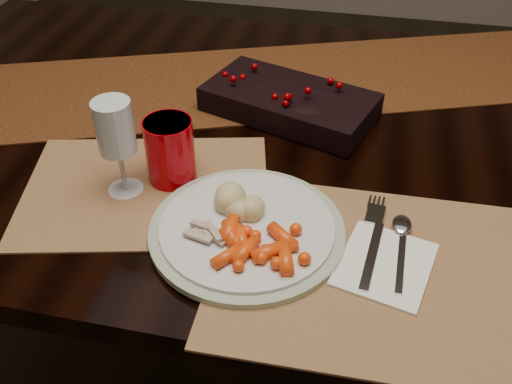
% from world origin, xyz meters
% --- Properties ---
extents(floor, '(5.00, 5.00, 0.00)m').
position_xyz_m(floor, '(0.00, 0.00, 0.00)').
color(floor, black).
rests_on(floor, ground).
extents(dining_table, '(1.80, 1.00, 0.75)m').
position_xyz_m(dining_table, '(0.00, 0.00, 0.38)').
color(dining_table, black).
rests_on(dining_table, floor).
extents(table_runner, '(1.63, 0.89, 0.00)m').
position_xyz_m(table_runner, '(-0.05, 0.19, 0.75)').
color(table_runner, '#462B09').
rests_on(table_runner, dining_table).
extents(centerpiece, '(0.36, 0.26, 0.06)m').
position_xyz_m(centerpiece, '(-0.03, 0.06, 0.79)').
color(centerpiece, black).
rests_on(centerpiece, table_runner).
extents(placemat_main, '(0.49, 0.36, 0.00)m').
position_xyz_m(placemat_main, '(0.17, -0.33, 0.75)').
color(placemat_main, brown).
rests_on(placemat_main, dining_table).
extents(placemat_second, '(0.45, 0.38, 0.00)m').
position_xyz_m(placemat_second, '(-0.22, -0.23, 0.75)').
color(placemat_second, brown).
rests_on(placemat_second, dining_table).
extents(dinner_plate, '(0.30, 0.30, 0.02)m').
position_xyz_m(dinner_plate, '(-0.03, -0.30, 0.76)').
color(dinner_plate, silver).
rests_on(dinner_plate, placemat_main).
extents(baby_carrots, '(0.11, 0.09, 0.02)m').
position_xyz_m(baby_carrots, '(-0.01, -0.35, 0.78)').
color(baby_carrots, '#F1450E').
rests_on(baby_carrots, dinner_plate).
extents(mashed_potatoes, '(0.10, 0.10, 0.04)m').
position_xyz_m(mashed_potatoes, '(-0.05, -0.27, 0.79)').
color(mashed_potatoes, '#D4C578').
rests_on(mashed_potatoes, dinner_plate).
extents(turkey_shreds, '(0.08, 0.08, 0.02)m').
position_xyz_m(turkey_shreds, '(-0.09, -0.33, 0.78)').
color(turkey_shreds, '#CEA790').
rests_on(turkey_shreds, dinner_plate).
extents(napkin, '(0.15, 0.17, 0.00)m').
position_xyz_m(napkin, '(0.17, -0.32, 0.76)').
color(napkin, white).
rests_on(napkin, placemat_main).
extents(fork, '(0.05, 0.18, 0.00)m').
position_xyz_m(fork, '(0.15, -0.29, 0.76)').
color(fork, silver).
rests_on(fork, napkin).
extents(spoon, '(0.03, 0.15, 0.00)m').
position_xyz_m(spoon, '(0.19, -0.29, 0.76)').
color(spoon, white).
rests_on(spoon, napkin).
extents(red_cup, '(0.10, 0.10, 0.11)m').
position_xyz_m(red_cup, '(-0.19, -0.19, 0.81)').
color(red_cup, '#B40009').
rests_on(red_cup, placemat_main).
extents(wine_glass, '(0.07, 0.07, 0.17)m').
position_xyz_m(wine_glass, '(-0.25, -0.24, 0.83)').
color(wine_glass, silver).
rests_on(wine_glass, dining_table).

